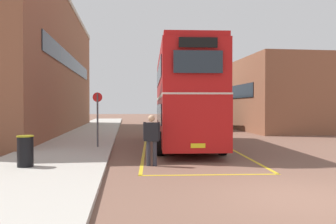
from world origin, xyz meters
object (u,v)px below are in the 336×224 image
pedestrian_boarding (152,136)px  litter_bin (25,151)px  bus_stop_sign (98,114)px  single_deck_bus (191,110)px  double_decker_bus (184,97)px

pedestrian_boarding → litter_bin: 4.03m
pedestrian_boarding → bus_stop_sign: bus_stop_sign is taller
pedestrian_boarding → bus_stop_sign: (-2.17, 4.52, 0.66)m
litter_bin → single_deck_bus: bearing=65.6°
double_decker_bus → litter_bin: (-6.04, -5.89, -1.88)m
single_deck_bus → pedestrian_boarding: size_ratio=5.69×
single_deck_bus → pedestrian_boarding: 20.65m
litter_bin → double_decker_bus: bearing=44.3°
pedestrian_boarding → bus_stop_sign: bearing=115.7°
litter_bin → bus_stop_sign: (1.81, 4.94, 1.04)m
double_decker_bus → litter_bin: size_ratio=10.80×
single_deck_bus → pedestrian_boarding: bearing=-104.8°
single_deck_bus → litter_bin: (-9.25, -20.38, -1.01)m
double_decker_bus → single_deck_bus: size_ratio=1.07×
double_decker_bus → pedestrian_boarding: (-2.05, -5.47, -1.50)m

